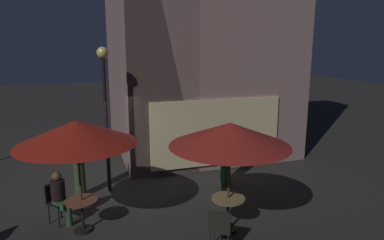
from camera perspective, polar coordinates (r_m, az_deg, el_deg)
name	(u,v)px	position (r m, az deg, el deg)	size (l,w,h in m)	color
ground_plane	(101,196)	(9.65, -14.86, -12.10)	(60.00, 60.00, 0.00)	#2C2B28
cafe_building	(176,16)	(12.40, -2.74, 16.81)	(6.07, 6.59, 9.82)	gray
street_lamp_near_corner	(105,97)	(9.17, -14.26, 3.66)	(0.29, 0.29, 3.88)	black
cafe_table_0	(82,209)	(7.90, -17.76, -13.90)	(0.68, 0.68, 0.72)	black
cafe_table_1	(228,207)	(7.57, 5.99, -14.19)	(0.72, 0.72, 0.77)	black
patio_umbrella_0	(77,133)	(7.34, -18.61, -2.01)	(2.45, 2.45, 2.44)	black
patio_umbrella_1	(230,135)	(7.01, 6.28, -2.41)	(2.50, 2.50, 2.39)	black
cafe_chair_0	(56,199)	(8.46, -21.62, -12.02)	(0.57, 0.57, 0.91)	black
cafe_chair_1	(220,226)	(6.90, 4.71, -17.19)	(0.60, 0.60, 0.87)	black
patron_seated_0	(60,195)	(8.30, -21.04, -11.52)	(0.48, 0.50, 1.21)	#2E4C32
patron_standing_1	(79,165)	(9.49, -18.26, -7.04)	(0.34, 0.34, 1.75)	#37472D
patron_standing_2	(226,154)	(9.80, 5.60, -5.70)	(0.36, 0.36, 1.79)	#274D2E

